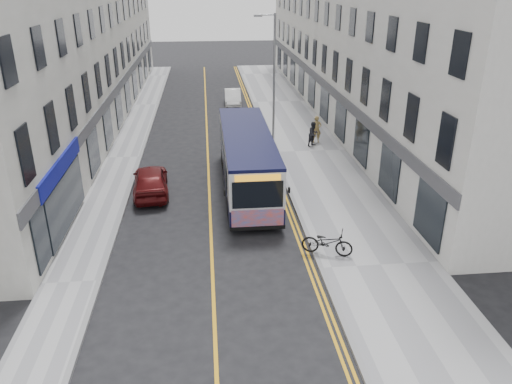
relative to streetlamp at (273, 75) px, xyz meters
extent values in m
plane|color=black|center=(-4.17, -14.00, -4.38)|extent=(140.00, 140.00, 0.00)
cube|color=gray|center=(2.08, -2.00, -4.32)|extent=(4.50, 64.00, 0.12)
cube|color=gray|center=(-9.17, -2.00, -4.32)|extent=(2.00, 64.00, 0.12)
cube|color=slate|center=(-0.17, -2.00, -4.32)|extent=(0.18, 64.00, 0.13)
cube|color=slate|center=(-8.17, -2.00, -4.32)|extent=(0.18, 64.00, 0.13)
cube|color=orange|center=(-4.17, -2.00, -4.38)|extent=(0.12, 64.00, 0.01)
cube|color=orange|center=(-0.62, -2.00, -4.38)|extent=(0.10, 64.00, 0.01)
cube|color=orange|center=(-0.42, -2.00, -4.38)|extent=(0.10, 64.00, 0.01)
cube|color=silver|center=(7.33, 7.00, 2.12)|extent=(6.00, 46.00, 13.00)
cube|color=silver|center=(-13.17, 7.00, 2.12)|extent=(6.00, 46.00, 13.00)
cylinder|color=gray|center=(0.08, 0.00, -0.38)|extent=(0.14, 0.14, 8.00)
cylinder|color=gray|center=(-0.42, 0.00, 3.52)|extent=(1.00, 0.08, 0.08)
cube|color=gray|center=(-0.92, 0.00, 3.47)|extent=(0.50, 0.18, 0.12)
cube|color=black|center=(-2.23, -7.26, -3.65)|extent=(2.30, 10.14, 0.83)
cube|color=#BABBC1|center=(-2.23, -7.26, -2.40)|extent=(2.30, 10.14, 1.66)
cube|color=black|center=(-2.23, -7.26, -1.50)|extent=(2.32, 10.14, 0.15)
cube|color=black|center=(-3.40, -6.70, -2.59)|extent=(0.04, 7.93, 1.06)
cube|color=black|center=(-1.06, -6.70, -2.59)|extent=(0.04, 7.93, 1.06)
cube|color=black|center=(-2.23, -12.34, -2.49)|extent=(2.07, 0.04, 1.15)
cube|color=#F44014|center=(-2.23, -12.34, -3.60)|extent=(2.17, 0.04, 0.88)
cube|color=orange|center=(-2.23, -12.35, -1.76)|extent=(1.84, 0.04, 0.26)
cylinder|color=black|center=(-3.27, -10.30, -3.92)|extent=(0.26, 0.92, 0.92)
cylinder|color=black|center=(-1.19, -10.30, -3.92)|extent=(0.26, 0.92, 0.92)
cylinder|color=black|center=(-3.27, -5.23, -3.92)|extent=(0.26, 0.92, 0.92)
cylinder|color=black|center=(-1.19, -5.23, -3.92)|extent=(0.26, 0.92, 0.92)
cylinder|color=black|center=(-3.27, -3.57, -3.92)|extent=(0.26, 0.92, 0.92)
cylinder|color=black|center=(-1.19, -3.57, -3.92)|extent=(0.26, 0.92, 0.92)
imported|color=black|center=(0.25, -14.27, -3.75)|extent=(2.08, 1.34, 1.03)
imported|color=olive|center=(2.83, -0.32, -3.41)|extent=(0.66, 0.47, 1.70)
imported|color=black|center=(2.47, -1.06, -3.49)|extent=(0.95, 0.92, 1.55)
imported|color=white|center=(-1.89, 11.00, -3.76)|extent=(1.42, 3.80, 1.24)
imported|color=#520D0F|center=(-7.03, -7.40, -3.67)|extent=(2.05, 4.32, 1.43)
camera|label=1|loc=(-4.16, -30.62, 5.61)|focal=35.00mm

